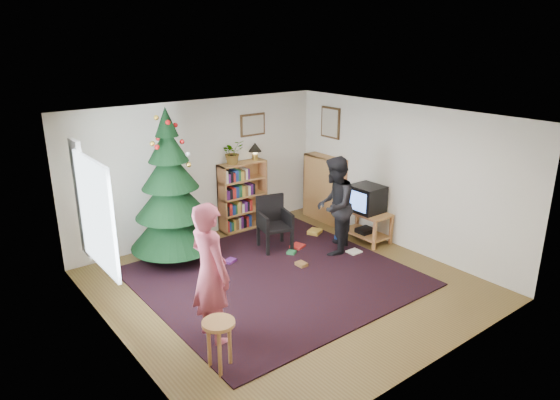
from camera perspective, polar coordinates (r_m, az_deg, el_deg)
floor at (r=7.59m, az=0.71°, el=-9.61°), size 5.00×5.00×0.00m
ceiling at (r=6.79m, az=0.79°, el=9.36°), size 5.00×5.00×0.00m
wall_back at (r=9.10m, az=-9.12°, el=3.41°), size 5.00×0.02×2.50m
wall_front at (r=5.51m, az=17.29°, el=-7.35°), size 5.00×0.02×2.50m
wall_left at (r=5.97m, az=-18.47°, el=-5.43°), size 0.02×5.00×2.50m
wall_right at (r=8.80m, az=13.60°, el=2.61°), size 0.02×5.00×2.50m
rug at (r=7.80m, az=-0.68°, el=-8.73°), size 3.80×3.60×0.02m
window_pane at (r=6.43m, az=-20.28°, el=-1.54°), size 0.04×1.20×1.40m
curtain at (r=7.08m, az=-21.76°, el=0.08°), size 0.06×0.35×1.60m
picture_back at (r=9.52m, az=-3.14°, el=8.58°), size 0.55×0.03×0.42m
picture_right at (r=9.79m, az=5.79°, el=8.79°), size 0.03×0.50×0.60m
christmas_tree at (r=8.15m, az=-12.30°, el=0.02°), size 1.40×1.40×2.54m
bookshelf_back at (r=9.53m, az=-4.27°, el=0.60°), size 0.95×0.30×1.30m
bookshelf_right at (r=9.97m, az=5.11°, el=1.39°), size 0.30×0.95×1.30m
tv_stand at (r=9.18m, az=9.75°, el=-2.58°), size 0.49×0.89×0.55m
crt_tv at (r=9.02m, az=9.89°, el=0.17°), size 0.50×0.54×0.48m
armchair at (r=8.65m, az=-0.98°, el=-2.38°), size 0.62×0.63×0.93m
stool at (r=5.67m, az=-7.00°, el=-14.80°), size 0.37×0.37×0.61m
person_standing at (r=6.01m, az=-7.97°, el=-8.29°), size 0.46×0.67×1.77m
person_by_chair at (r=8.40m, az=6.24°, el=-0.67°), size 1.03×0.99×1.68m
potted_plant at (r=9.20m, az=-5.44°, el=5.45°), size 0.41×0.35×0.44m
table_lamp at (r=9.46m, az=-2.88°, el=5.92°), size 0.25×0.25×0.34m
floor_clutter at (r=8.68m, az=2.86°, el=-5.59°), size 2.27×1.25×0.08m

